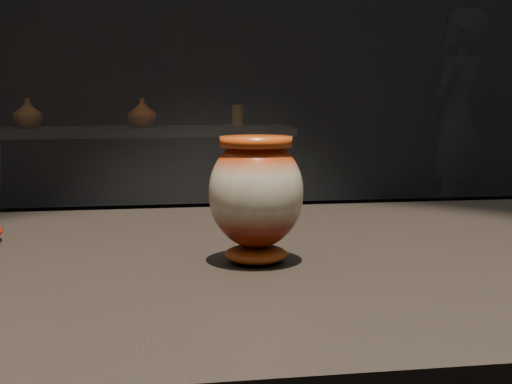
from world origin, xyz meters
TOP-DOWN VIEW (x-y plane):
  - main_vase at (-0.08, -0.04)m, footprint 0.13×0.13m
  - back_shelf at (-0.29, 3.59)m, footprint 2.00×0.60m
  - back_vase_left at (-0.88, 3.56)m, footprint 0.24×0.24m
  - back_vase_mid at (-0.20, 3.55)m, footprint 0.19×0.19m
  - back_vase_right at (0.40, 3.64)m, footprint 0.08×0.08m
  - visitor at (2.10, 4.10)m, footprint 0.74×0.73m

SIDE VIEW (x-z plane):
  - back_shelf at x=-0.29m, z-range 0.19..1.09m
  - visitor at x=2.10m, z-range 0.00..1.72m
  - back_vase_right at x=0.40m, z-range 0.90..1.04m
  - main_vase at x=-0.08m, z-range 0.91..1.06m
  - back_vase_left at x=-0.88m, z-range 0.90..1.08m
  - back_vase_mid at x=-0.20m, z-range 0.90..1.08m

